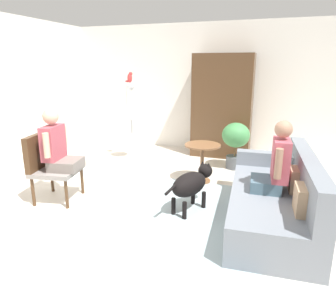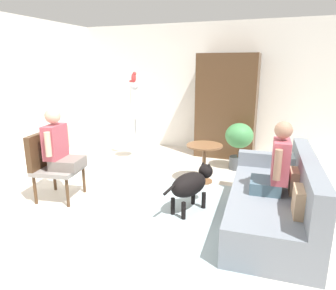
% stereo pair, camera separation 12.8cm
% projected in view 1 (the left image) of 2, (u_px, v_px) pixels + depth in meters
% --- Properties ---
extents(ground_plane, '(7.59, 7.59, 0.00)m').
position_uv_depth(ground_plane, '(162.00, 208.00, 4.12)').
color(ground_plane, beige).
extents(back_wall, '(6.93, 0.12, 2.73)m').
position_uv_depth(back_wall, '(211.00, 88.00, 6.67)').
color(back_wall, silver).
rests_on(back_wall, ground).
extents(area_rug, '(2.45, 2.43, 0.01)m').
position_uv_depth(area_rug, '(166.00, 213.00, 3.96)').
color(area_rug, '#9EB2B7').
rests_on(area_rug, ground).
extents(couch, '(1.04, 2.13, 0.86)m').
position_uv_depth(couch, '(276.00, 199.00, 3.69)').
color(couch, slate).
rests_on(couch, ground).
extents(armchair, '(0.68, 0.69, 0.95)m').
position_uv_depth(armchair, '(48.00, 162.00, 4.26)').
color(armchair, '#4C331E').
rests_on(armchair, ground).
extents(person_on_couch, '(0.43, 0.54, 0.84)m').
position_uv_depth(person_on_couch, '(276.00, 163.00, 3.55)').
color(person_on_couch, '#445F6E').
extents(person_on_armchair, '(0.51, 0.55, 0.84)m').
position_uv_depth(person_on_armchair, '(57.00, 146.00, 4.18)').
color(person_on_armchair, slate).
extents(round_end_table, '(0.58, 0.58, 0.63)m').
position_uv_depth(round_end_table, '(202.00, 155.00, 4.93)').
color(round_end_table, brown).
rests_on(round_end_table, ground).
extents(dog, '(0.50, 0.86, 0.59)m').
position_uv_depth(dog, '(191.00, 183.00, 3.97)').
color(dog, black).
rests_on(dog, ground).
extents(bird_cage_stand, '(0.38, 0.38, 1.53)m').
position_uv_depth(bird_cage_stand, '(131.00, 124.00, 6.04)').
color(bird_cage_stand, silver).
rests_on(bird_cage_stand, ground).
extents(parrot, '(0.17, 0.10, 0.20)m').
position_uv_depth(parrot, '(130.00, 77.00, 5.82)').
color(parrot, red).
rests_on(parrot, bird_cage_stand).
extents(potted_plant, '(0.50, 0.50, 0.86)m').
position_uv_depth(potted_plant, '(236.00, 140.00, 5.56)').
color(potted_plant, '#4C5156').
rests_on(potted_plant, ground).
extents(armoire_cabinet, '(1.18, 0.56, 2.08)m').
position_uv_depth(armoire_cabinet, '(222.00, 106.00, 6.27)').
color(armoire_cabinet, '#4C331E').
rests_on(armoire_cabinet, ground).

